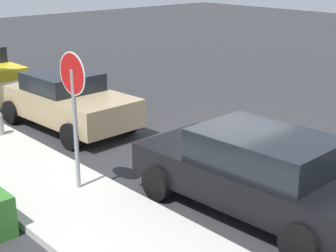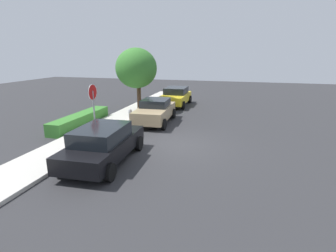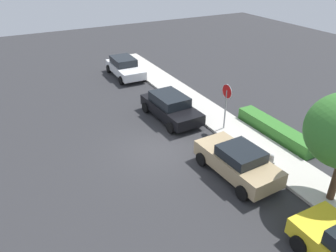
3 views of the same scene
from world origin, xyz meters
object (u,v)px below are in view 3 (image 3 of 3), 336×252
(fire_hydrant, at_px, (271,161))
(stop_sign, at_px, (226,99))
(parked_car_tan, at_px, (238,161))
(parked_car_black, at_px, (171,107))
(parked_car_white, at_px, (125,67))

(fire_hydrant, bearing_deg, stop_sign, 176.82)
(parked_car_tan, relative_size, fire_hydrant, 5.84)
(fire_hydrant, bearing_deg, parked_car_black, -165.39)
(stop_sign, xyz_separation_m, parked_car_tan, (3.63, -1.99, -1.13))
(stop_sign, xyz_separation_m, fire_hydrant, (3.92, -0.22, -1.51))
(stop_sign, bearing_deg, parked_car_black, -144.14)
(parked_car_tan, bearing_deg, stop_sign, 151.34)
(parked_car_tan, distance_m, fire_hydrant, 1.83)
(parked_car_black, bearing_deg, stop_sign, 35.86)
(parked_car_black, xyz_separation_m, parked_car_white, (-8.15, 0.29, -0.01))
(parked_car_white, bearing_deg, fire_hydrant, 5.55)
(parked_car_tan, distance_m, parked_car_white, 14.47)
(parked_car_black, bearing_deg, parked_car_white, 177.99)
(parked_car_black, xyz_separation_m, fire_hydrant, (6.60, 1.72, -0.40))
(stop_sign, distance_m, parked_car_white, 11.01)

